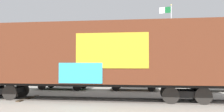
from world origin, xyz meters
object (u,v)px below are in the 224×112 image
object	(u,v)px
freight_car	(89,55)
flagpole	(169,34)
parked_car_tan	(134,80)
parked_car_white	(218,81)
parked_car_green	(62,78)

from	to	relation	value
freight_car	flagpole	distance (m)	15.63
parked_car_tan	parked_car_white	bearing A→B (deg)	-0.30
freight_car	parked_car_tan	bearing A→B (deg)	65.60
freight_car	parked_car_green	xyz separation A→B (m)	(-3.55, 5.64, -1.80)
flagpole	parked_car_white	bearing A→B (deg)	-72.43
freight_car	flagpole	bearing A→B (deg)	64.57
flagpole	parked_car_green	size ratio (longest dim) A/B	1.98
flagpole	freight_car	bearing A→B (deg)	-115.43
flagpole	parked_car_white	distance (m)	9.97
parked_car_green	parked_car_white	world-z (taller)	parked_car_green
parked_car_green	parked_car_tan	xyz separation A→B (m)	(6.09, -0.04, -0.08)
flagpole	parked_car_white	size ratio (longest dim) A/B	2.08
freight_car	parked_car_tan	distance (m)	6.44
freight_car	parked_car_green	bearing A→B (deg)	122.17
freight_car	parked_car_green	world-z (taller)	freight_car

